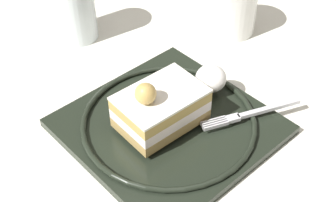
# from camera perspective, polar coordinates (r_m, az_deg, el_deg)

# --- Properties ---
(ground_plane) EXTENTS (2.40, 2.40, 0.00)m
(ground_plane) POSITION_cam_1_polar(r_m,az_deg,el_deg) (0.56, 0.57, -3.72)
(ground_plane) COLOR silver
(dessert_plate) EXTENTS (0.27, 0.27, 0.02)m
(dessert_plate) POSITION_cam_1_polar(r_m,az_deg,el_deg) (0.55, 0.00, -3.00)
(dessert_plate) COLOR black
(dessert_plate) RESTS_ON ground_plane
(cake_slice) EXTENTS (0.11, 0.09, 0.07)m
(cake_slice) POSITION_cam_1_polar(r_m,az_deg,el_deg) (0.53, -0.97, -0.79)
(cake_slice) COLOR tan
(cake_slice) RESTS_ON dessert_plate
(whipped_cream_dollop) EXTENTS (0.04, 0.04, 0.03)m
(whipped_cream_dollop) POSITION_cam_1_polar(r_m,az_deg,el_deg) (0.58, 5.27, 2.78)
(whipped_cream_dollop) COLOR white
(whipped_cream_dollop) RESTS_ON dessert_plate
(fork) EXTENTS (0.11, 0.08, 0.00)m
(fork) POSITION_cam_1_polar(r_m,az_deg,el_deg) (0.56, 9.91, -1.58)
(fork) COLOR silver
(fork) RESTS_ON dessert_plate
(drink_glass_near) EXTENTS (0.07, 0.07, 0.07)m
(drink_glass_near) POSITION_cam_1_polar(r_m,az_deg,el_deg) (0.72, 7.78, 10.88)
(drink_glass_near) COLOR white
(drink_glass_near) RESTS_ON ground_plane
(drink_glass_far) EXTENTS (0.06, 0.06, 0.10)m
(drink_glass_far) POSITION_cam_1_polar(r_m,az_deg,el_deg) (0.70, -11.46, 10.84)
(drink_glass_far) COLOR silver
(drink_glass_far) RESTS_ON ground_plane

